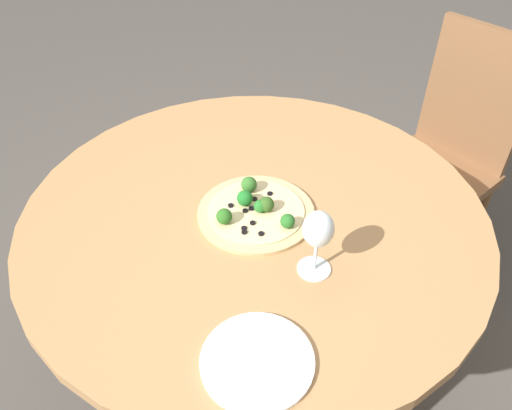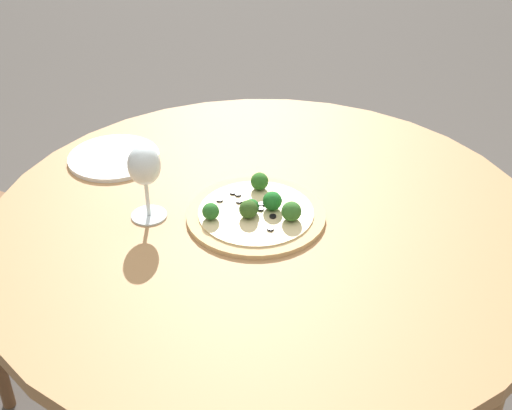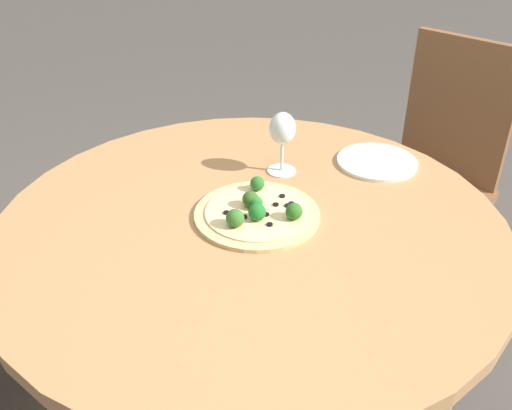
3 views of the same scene
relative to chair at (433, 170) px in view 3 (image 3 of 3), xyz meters
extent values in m
cylinder|color=#A87A4C|center=(-0.65, -0.72, 0.25)|extent=(1.16, 1.16, 0.03)
cylinder|color=#A87A4C|center=(-1.01, -0.36, -0.13)|extent=(0.05, 0.05, 0.73)
cylinder|color=#A87A4C|center=(-0.29, -0.36, -0.13)|extent=(0.05, 0.05, 0.73)
cube|color=brown|center=(-0.05, -0.06, -0.08)|extent=(0.57, 0.57, 0.04)
cube|color=brown|center=(0.07, 0.08, 0.19)|extent=(0.30, 0.28, 0.51)
cylinder|color=brown|center=(-0.29, -0.07, -0.30)|extent=(0.04, 0.04, 0.39)
cylinder|color=brown|center=(-0.04, -0.30, -0.30)|extent=(0.04, 0.04, 0.39)
cylinder|color=brown|center=(-0.06, 0.18, -0.30)|extent=(0.04, 0.04, 0.39)
cylinder|color=brown|center=(0.19, -0.04, -0.30)|extent=(0.04, 0.04, 0.39)
cylinder|color=brown|center=(-1.32, -0.42, -0.30)|extent=(0.04, 0.04, 0.39)
cylinder|color=tan|center=(-0.64, -0.70, 0.27)|extent=(0.29, 0.29, 0.01)
cylinder|color=beige|center=(-0.64, -0.70, 0.28)|extent=(0.24, 0.24, 0.00)
sphere|color=#30541E|center=(-0.65, -0.68, 0.30)|extent=(0.04, 0.04, 0.04)
sphere|color=#246A26|center=(-0.64, -0.69, 0.29)|extent=(0.03, 0.03, 0.03)
sphere|color=#256424|center=(-0.64, -0.60, 0.29)|extent=(0.03, 0.03, 0.03)
sphere|color=#306526|center=(-0.68, -0.76, 0.30)|extent=(0.04, 0.04, 0.04)
sphere|color=#1C6823|center=(-0.64, -0.73, 0.30)|extent=(0.04, 0.04, 0.04)
sphere|color=#28611E|center=(-0.55, -0.73, 0.30)|extent=(0.04, 0.04, 0.04)
cylinder|color=black|center=(-0.58, -0.64, 0.28)|extent=(0.01, 0.01, 0.00)
cylinder|color=black|center=(-0.62, -0.72, 0.28)|extent=(0.01, 0.01, 0.00)
cylinder|color=black|center=(-0.61, -0.76, 0.28)|extent=(0.01, 0.01, 0.00)
cylinder|color=black|center=(-0.56, -0.67, 0.28)|extent=(0.01, 0.01, 0.00)
cylinder|color=black|center=(-0.59, -0.67, 0.28)|extent=(0.01, 0.01, 0.00)
cylinder|color=black|center=(-0.57, -0.68, 0.28)|extent=(0.01, 0.01, 0.00)
cylinder|color=black|center=(-0.67, -0.73, 0.28)|extent=(0.01, 0.01, 0.00)
cylinder|color=black|center=(-0.63, -0.71, 0.28)|extent=(0.01, 0.01, 0.00)
cylinder|color=black|center=(-0.71, -0.71, 0.28)|extent=(0.01, 0.01, 0.00)
cylinder|color=silver|center=(-0.57, -0.49, 0.27)|extent=(0.07, 0.07, 0.00)
cylinder|color=silver|center=(-0.57, -0.49, 0.31)|extent=(0.01, 0.01, 0.08)
ellipsoid|color=silver|center=(-0.57, -0.49, 0.39)|extent=(0.07, 0.07, 0.08)
cylinder|color=silver|center=(-0.32, -0.44, 0.27)|extent=(0.21, 0.21, 0.01)
camera|label=1|loc=(0.08, -0.13, 1.09)|focal=35.00mm
camera|label=2|loc=(-1.80, -0.37, 1.10)|focal=50.00mm
camera|label=3|loc=(-0.64, -1.79, 0.98)|focal=40.00mm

